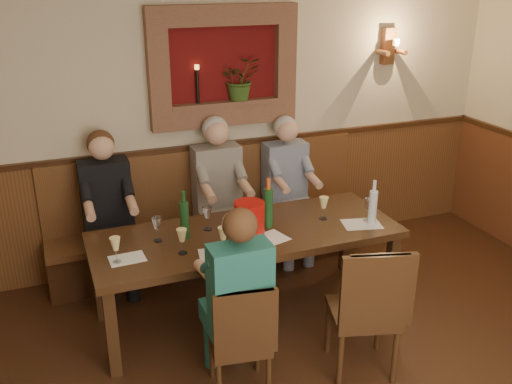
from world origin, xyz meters
TOP-DOWN VIEW (x-y plane):
  - room_shell at (0.00, 0.00)m, footprint 6.04×6.04m
  - wall_niche at (0.24, 2.94)m, footprint 1.36×0.30m
  - wall_sconce at (1.90, 2.93)m, footprint 0.25×0.20m
  - dining_table at (0.00, 1.85)m, footprint 2.40×0.90m
  - bench at (0.00, 2.79)m, footprint 3.00×0.45m
  - chair_near_left at (-0.36, 1.00)m, footprint 0.43×0.43m
  - chair_near_right at (0.51, 0.91)m, footprint 0.54×0.54m
  - person_bench_left at (-0.94, 2.69)m, footprint 0.42×0.51m
  - person_bench_mid at (0.05, 2.69)m, footprint 0.43×0.53m
  - person_bench_right at (0.74, 2.69)m, footprint 0.40×0.50m
  - person_chair_front at (-0.36, 1.07)m, footprint 0.39×0.48m
  - spittoon_bucket at (0.00, 1.79)m, footprint 0.28×0.28m
  - wine_bottle_green_a at (0.20, 1.88)m, footprint 0.08×0.08m
  - wine_bottle_green_b at (-0.47, 1.92)m, footprint 0.07×0.07m
  - water_bottle at (0.99, 1.63)m, footprint 0.08×0.08m
  - tasting_sheet_a at (-0.94, 1.74)m, footprint 0.26×0.19m
  - tasting_sheet_b at (0.10, 1.66)m, footprint 0.36×0.30m
  - tasting_sheet_c at (0.91, 1.65)m, footprint 0.34×0.28m
  - tasting_sheet_d at (-0.31, 1.57)m, footprint 0.32×0.25m
  - wine_glass_0 at (-0.55, 1.68)m, footprint 0.08×0.08m
  - wine_glass_1 at (-0.13, 1.74)m, footprint 0.08×0.08m
  - wine_glass_2 at (0.15, 1.96)m, footprint 0.08×0.08m
  - wine_glass_3 at (-0.68, 1.94)m, footprint 0.08×0.08m
  - wine_glass_4 at (0.99, 1.69)m, footprint 0.08×0.08m
  - wine_glass_5 at (-1.01, 1.71)m, footprint 0.08×0.08m
  - wine_glass_6 at (0.67, 1.85)m, footprint 0.08×0.08m
  - wine_glass_7 at (-0.27, 1.60)m, footprint 0.08×0.08m
  - wine_glass_8 at (-0.27, 2.00)m, footprint 0.08×0.08m

SIDE VIEW (x-z plane):
  - chair_near_left at x=-0.36m, z-range -0.18..0.68m
  - chair_near_right at x=0.51m, z-range -0.21..0.79m
  - bench at x=0.00m, z-range -0.23..0.88m
  - person_chair_front at x=-0.36m, z-range -0.12..1.23m
  - person_bench_right at x=0.74m, z-range -0.12..1.27m
  - person_bench_left at x=-0.94m, z-range -0.12..1.30m
  - person_bench_mid at x=0.05m, z-range -0.12..1.32m
  - dining_table at x=0.00m, z-range 0.30..1.05m
  - tasting_sheet_a at x=-0.94m, z-range 0.75..0.75m
  - tasting_sheet_b at x=0.10m, z-range 0.75..0.75m
  - tasting_sheet_c at x=0.91m, z-range 0.75..0.75m
  - tasting_sheet_d at x=-0.31m, z-range 0.75..0.75m
  - wine_glass_0 at x=-0.55m, z-range 0.75..0.94m
  - wine_glass_1 at x=-0.13m, z-range 0.75..0.94m
  - wine_glass_2 at x=0.15m, z-range 0.75..0.94m
  - wine_glass_3 at x=-0.68m, z-range 0.75..0.94m
  - wine_glass_4 at x=0.99m, z-range 0.75..0.94m
  - wine_glass_5 at x=-1.01m, z-range 0.75..0.94m
  - wine_glass_6 at x=0.67m, z-range 0.75..0.94m
  - wine_glass_7 at x=-0.27m, z-range 0.75..0.94m
  - wine_glass_8 at x=-0.27m, z-range 0.75..0.94m
  - spittoon_bucket at x=0.00m, z-range 0.75..1.02m
  - water_bottle at x=0.99m, z-range 0.71..1.08m
  - wine_bottle_green_b at x=-0.47m, z-range 0.71..1.10m
  - wine_bottle_green_a at x=0.20m, z-range 0.71..1.12m
  - wall_niche at x=0.24m, z-range 1.28..2.34m
  - room_shell at x=0.00m, z-range 0.48..3.30m
  - wall_sconce at x=1.90m, z-range 1.77..2.12m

